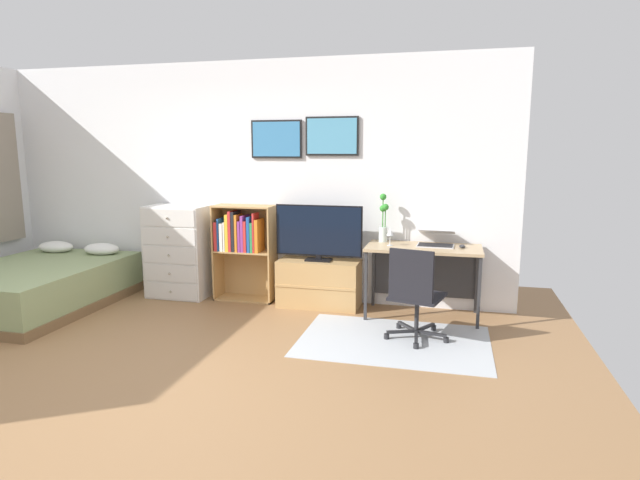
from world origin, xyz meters
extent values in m
plane|color=#936B44|center=(0.00, 0.00, 0.00)|extent=(7.20, 7.20, 0.00)
cube|color=white|center=(0.00, 2.43, 1.35)|extent=(6.12, 0.06, 2.70)
cube|color=black|center=(0.41, 2.38, 1.83)|extent=(0.59, 0.02, 0.42)
cube|color=teal|center=(0.41, 2.37, 1.83)|extent=(0.55, 0.01, 0.38)
cube|color=black|center=(1.05, 2.38, 1.86)|extent=(0.59, 0.02, 0.42)
cube|color=#4C93B7|center=(1.05, 2.37, 1.86)|extent=(0.55, 0.01, 0.38)
cube|color=gray|center=(-2.94, 1.99, 1.38)|extent=(0.05, 0.40, 1.54)
cube|color=#B2B7BC|center=(1.89, 1.28, 0.00)|extent=(1.70, 1.20, 0.01)
cube|color=brown|center=(-2.04, 1.36, 0.05)|extent=(1.50, 2.01, 0.10)
cube|color=#8C9E6B|center=(-2.04, 1.36, 0.28)|extent=(1.46, 1.97, 0.37)
ellipsoid|color=white|center=(-2.38, 2.09, 0.53)|extent=(0.45, 0.29, 0.14)
ellipsoid|color=white|center=(-1.74, 2.11, 0.53)|extent=(0.45, 0.29, 0.14)
cube|color=silver|center=(-0.74, 2.16, 0.54)|extent=(0.70, 0.42, 1.07)
cube|color=silver|center=(-0.74, 1.94, 0.11)|extent=(0.66, 0.01, 0.19)
sphere|color=#A59E8C|center=(-0.74, 1.93, 0.11)|extent=(0.03, 0.03, 0.03)
cube|color=silver|center=(-0.74, 1.94, 0.32)|extent=(0.66, 0.01, 0.19)
sphere|color=#A59E8C|center=(-0.74, 1.93, 0.32)|extent=(0.03, 0.03, 0.03)
cube|color=silver|center=(-0.74, 1.94, 0.54)|extent=(0.66, 0.01, 0.19)
sphere|color=#A59E8C|center=(-0.74, 1.93, 0.54)|extent=(0.03, 0.03, 0.03)
cube|color=silver|center=(-0.74, 1.94, 0.75)|extent=(0.66, 0.01, 0.19)
sphere|color=#A59E8C|center=(-0.74, 1.93, 0.75)|extent=(0.03, 0.03, 0.03)
cube|color=silver|center=(-0.74, 1.94, 0.96)|extent=(0.66, 0.01, 0.19)
sphere|color=#A59E8C|center=(-0.74, 1.93, 0.96)|extent=(0.03, 0.03, 0.03)
cube|color=tan|center=(-0.27, 2.22, 0.55)|extent=(0.02, 0.30, 1.09)
cube|color=tan|center=(0.40, 2.22, 0.55)|extent=(0.02, 0.30, 1.09)
cube|color=tan|center=(0.07, 2.22, 0.01)|extent=(0.69, 0.30, 0.02)
cube|color=tan|center=(0.07, 2.22, 0.57)|extent=(0.65, 0.30, 0.02)
cube|color=tan|center=(0.07, 2.22, 1.08)|extent=(0.65, 0.30, 0.02)
cube|color=tan|center=(0.07, 2.37, 0.55)|extent=(0.69, 0.01, 1.09)
cube|color=red|center=(-0.23, 2.20, 0.74)|extent=(0.04, 0.24, 0.33)
cube|color=#1E519E|center=(-0.20, 2.19, 0.76)|extent=(0.02, 0.22, 0.37)
cube|color=white|center=(-0.16, 2.19, 0.74)|extent=(0.04, 0.22, 0.32)
cube|color=white|center=(-0.13, 2.17, 0.74)|extent=(0.02, 0.17, 0.33)
cube|color=gold|center=(-0.09, 2.18, 0.79)|extent=(0.04, 0.20, 0.42)
cube|color=red|center=(-0.06, 2.19, 0.81)|extent=(0.03, 0.21, 0.46)
cube|color=black|center=(-0.02, 2.19, 0.80)|extent=(0.03, 0.23, 0.45)
cube|color=orange|center=(0.02, 2.17, 0.79)|extent=(0.03, 0.19, 0.42)
cube|color=#8C388C|center=(0.05, 2.19, 0.75)|extent=(0.03, 0.22, 0.35)
cube|color=#8C388C|center=(0.09, 2.19, 0.78)|extent=(0.03, 0.22, 0.41)
cube|color=red|center=(0.12, 2.19, 0.75)|extent=(0.03, 0.23, 0.35)
cube|color=#1E519E|center=(0.16, 2.20, 0.78)|extent=(0.03, 0.23, 0.40)
cube|color=#2D8C4C|center=(0.20, 2.17, 0.75)|extent=(0.03, 0.18, 0.34)
cube|color=red|center=(0.23, 2.17, 0.80)|extent=(0.02, 0.18, 0.44)
cube|color=orange|center=(0.26, 2.19, 0.76)|extent=(0.04, 0.23, 0.37)
cube|color=tan|center=(0.96, 2.17, 0.26)|extent=(0.89, 0.40, 0.52)
cube|color=tan|center=(0.96, 1.97, 0.26)|extent=(0.89, 0.01, 0.02)
cube|color=black|center=(0.96, 2.15, 0.53)|extent=(0.28, 0.16, 0.02)
cube|color=black|center=(0.96, 2.15, 0.56)|extent=(0.06, 0.04, 0.05)
cube|color=black|center=(0.96, 2.15, 0.85)|extent=(0.96, 0.02, 0.55)
cube|color=black|center=(0.96, 2.14, 0.85)|extent=(0.93, 0.01, 0.52)
cube|color=tan|center=(2.09, 2.07, 0.72)|extent=(1.16, 0.59, 0.03)
cube|color=#2D2D30|center=(1.54, 1.81, 0.35)|extent=(0.03, 0.03, 0.71)
cube|color=#2D2D30|center=(2.63, 1.81, 0.35)|extent=(0.03, 0.03, 0.71)
cube|color=#2D2D30|center=(1.54, 2.34, 0.35)|extent=(0.03, 0.03, 0.71)
cube|color=#2D2D30|center=(2.63, 2.34, 0.35)|extent=(0.03, 0.03, 0.71)
cube|color=#2D2D30|center=(2.09, 2.36, 0.39)|extent=(1.10, 0.02, 0.50)
cylinder|color=#232326|center=(2.35, 1.35, 0.03)|extent=(0.05, 0.05, 0.05)
cube|color=#232326|center=(2.21, 1.38, 0.07)|extent=(0.28, 0.10, 0.02)
cylinder|color=#232326|center=(2.22, 1.65, 0.03)|extent=(0.05, 0.05, 0.05)
cube|color=#232326|center=(2.15, 1.54, 0.07)|extent=(0.17, 0.25, 0.02)
cylinder|color=#232326|center=(1.90, 1.63, 0.03)|extent=(0.05, 0.05, 0.05)
cube|color=#232326|center=(1.98, 1.52, 0.07)|extent=(0.20, 0.23, 0.02)
cylinder|color=#232326|center=(1.81, 1.31, 0.03)|extent=(0.05, 0.05, 0.05)
cube|color=#232326|center=(1.94, 1.37, 0.07)|extent=(0.27, 0.13, 0.02)
cylinder|color=#232326|center=(2.09, 1.14, 0.03)|extent=(0.05, 0.05, 0.05)
cube|color=#232326|center=(2.08, 1.28, 0.07)|extent=(0.05, 0.28, 0.02)
cylinder|color=#232326|center=(2.07, 1.42, 0.23)|extent=(0.04, 0.04, 0.30)
cube|color=black|center=(2.07, 1.42, 0.40)|extent=(0.53, 0.53, 0.03)
cube|color=black|center=(2.03, 1.22, 0.64)|extent=(0.39, 0.13, 0.45)
cube|color=#B7B7BC|center=(2.20, 2.12, 0.75)|extent=(0.38, 0.27, 0.01)
cube|color=black|center=(2.20, 2.12, 0.75)|extent=(0.35, 0.24, 0.00)
cube|color=#B7B7BC|center=(2.21, 2.28, 0.87)|extent=(0.38, 0.25, 0.07)
cube|color=#234C5B|center=(2.21, 2.27, 0.87)|extent=(0.36, 0.23, 0.06)
ellipsoid|color=#262628|center=(2.46, 2.09, 0.76)|extent=(0.06, 0.10, 0.03)
cylinder|color=silver|center=(1.65, 2.25, 0.82)|extent=(0.09, 0.09, 0.16)
cylinder|color=#3D8438|center=(1.67, 2.24, 0.95)|extent=(0.01, 0.01, 0.33)
sphere|color=#308B2C|center=(1.67, 2.24, 1.11)|extent=(0.07, 0.07, 0.07)
cylinder|color=#3D8438|center=(1.64, 2.26, 1.00)|extent=(0.01, 0.01, 0.43)
sphere|color=#308B2C|center=(1.64, 2.26, 1.22)|extent=(0.07, 0.07, 0.07)
cylinder|color=#3D8438|center=(1.64, 2.25, 0.94)|extent=(0.01, 0.01, 0.31)
sphere|color=#308B2C|center=(1.64, 2.25, 1.10)|extent=(0.07, 0.07, 0.07)
cylinder|color=silver|center=(1.74, 2.04, 0.74)|extent=(0.06, 0.06, 0.01)
cylinder|color=silver|center=(1.74, 2.04, 0.80)|extent=(0.01, 0.01, 0.10)
cone|color=silver|center=(1.74, 2.04, 0.88)|extent=(0.07, 0.07, 0.07)
camera|label=1|loc=(2.34, -3.28, 1.71)|focal=29.43mm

